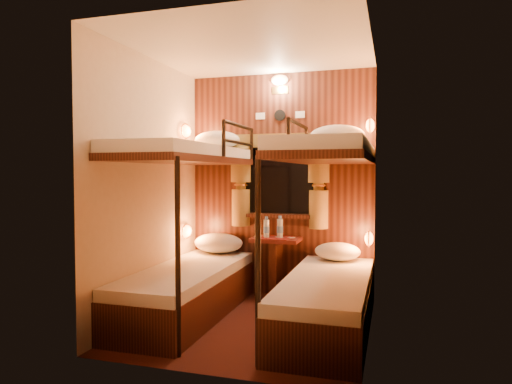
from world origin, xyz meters
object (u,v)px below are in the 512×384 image
(bunk_right, at_px, (327,264))
(bottle_right, at_px, (280,228))
(bunk_left, at_px, (188,256))
(table, at_px, (276,260))
(bottle_left, at_px, (266,229))

(bunk_right, bearing_deg, bottle_right, 128.05)
(bunk_left, bearing_deg, table, 50.33)
(bunk_right, xyz_separation_m, bottle_right, (-0.60, 0.77, 0.19))
(bunk_right, relative_size, table, 2.90)
(table, relative_size, bottle_left, 2.94)
(table, xyz_separation_m, bottle_left, (-0.10, -0.03, 0.33))
(bunk_right, distance_m, bottle_left, 1.08)
(bunk_right, height_order, bottle_right, bunk_right)
(bunk_left, distance_m, bottle_left, 0.95)
(table, height_order, bottle_left, bottle_left)
(bunk_left, distance_m, bottle_right, 1.05)
(bottle_right, bearing_deg, table, 165.81)
(bunk_left, relative_size, table, 2.90)
(bunk_left, distance_m, table, 1.02)
(bunk_left, relative_size, bottle_right, 8.11)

